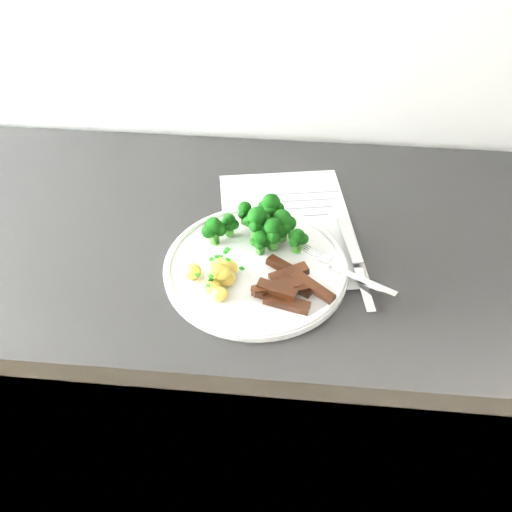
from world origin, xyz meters
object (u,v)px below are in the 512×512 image
object	(u,v)px
potatoes	(218,274)
fork	(349,273)
beef_strips	(287,286)
recipe_paper	(288,226)
broccoli	(262,224)
knife	(359,274)
plate	(256,266)
counter	(271,387)

from	to	relation	value
potatoes	fork	bearing A→B (deg)	8.48
beef_strips	recipe_paper	bearing A→B (deg)	92.23
recipe_paper	potatoes	world-z (taller)	potatoes
beef_strips	fork	distance (m)	0.10
potatoes	fork	world-z (taller)	potatoes
broccoli	recipe_paper	bearing A→B (deg)	52.07
knife	plate	bearing A→B (deg)	179.30
counter	plate	distance (m)	0.46
counter	potatoes	bearing A→B (deg)	-123.35
broccoli	knife	xyz separation A→B (m)	(0.16, -0.06, -0.04)
plate	broccoli	bearing A→B (deg)	85.45
potatoes	recipe_paper	bearing A→B (deg)	56.90
counter	knife	world-z (taller)	knife
beef_strips	fork	bearing A→B (deg)	23.07
plate	knife	bearing A→B (deg)	-0.70
counter	recipe_paper	world-z (taller)	recipe_paper
plate	broccoli	distance (m)	0.07
counter	fork	bearing A→B (deg)	-38.09
recipe_paper	fork	world-z (taller)	fork
recipe_paper	knife	xyz separation A→B (m)	(0.12, -0.11, 0.01)
broccoli	beef_strips	world-z (taller)	broccoli
fork	recipe_paper	bearing A→B (deg)	129.22
plate	beef_strips	size ratio (longest dim) A/B	2.32
potatoes	fork	distance (m)	0.20
knife	potatoes	bearing A→B (deg)	-169.71
recipe_paper	fork	distance (m)	0.16
potatoes	beef_strips	distance (m)	0.10
beef_strips	fork	xyz separation A→B (m)	(0.09, 0.04, -0.00)
broccoli	beef_strips	xyz separation A→B (m)	(0.05, -0.11, -0.02)
plate	knife	xyz separation A→B (m)	(0.16, -0.00, 0.00)
counter	broccoli	bearing A→B (deg)	-134.63
counter	fork	size ratio (longest dim) A/B	15.60
counter	knife	distance (m)	0.48
fork	knife	world-z (taller)	fork
broccoli	fork	xyz separation A→B (m)	(0.14, -0.07, -0.03)
recipe_paper	counter	bearing A→B (deg)	-122.03
recipe_paper	beef_strips	bearing A→B (deg)	-87.77
potatoes	counter	bearing A→B (deg)	56.65
plate	potatoes	size ratio (longest dim) A/B	3.05
broccoli	potatoes	xyz separation A→B (m)	(-0.06, -0.10, -0.02)
plate	recipe_paper	bearing A→B (deg)	67.97
recipe_paper	broccoli	size ratio (longest dim) A/B	2.02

